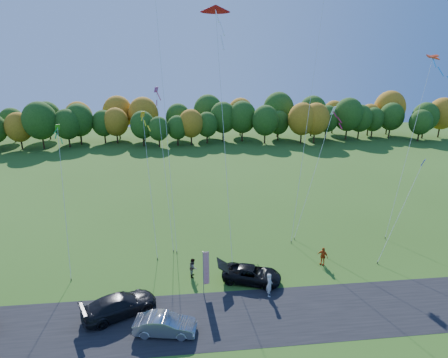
{
  "coord_description": "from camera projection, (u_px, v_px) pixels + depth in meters",
  "views": [
    {
      "loc": [
        -3.23,
        -24.14,
        16.75
      ],
      "look_at": [
        0.0,
        6.0,
        7.0
      ],
      "focal_mm": 28.0,
      "sensor_mm": 36.0,
      "label": 1
    }
  ],
  "objects": [
    {
      "name": "kite_diamond_yellow",
      "position": [
        150.0,
        182.0,
        33.39
      ],
      "size": [
        1.84,
        7.92,
        12.8
      ],
      "color": "#4C3F33",
      "rests_on": "ground"
    },
    {
      "name": "kite_diamond_pink",
      "position": [
        164.0,
        166.0,
        34.59
      ],
      "size": [
        1.91,
        8.42,
        15.09
      ],
      "color": "#4C3F33",
      "rests_on": "ground"
    },
    {
      "name": "kite_delta_blue",
      "position": [
        163.0,
        84.0,
        33.01
      ],
      "size": [
        3.41,
        10.95,
        30.22
      ],
      "color": "#4C3F33",
      "rests_on": "ground"
    },
    {
      "name": "black_suv",
      "position": [
        252.0,
        274.0,
        28.41
      ],
      "size": [
        5.22,
        3.62,
        1.32
      ],
      "primitive_type": "imported",
      "rotation": [
        0.0,
        0.0,
        1.24
      ],
      "color": "black",
      "rests_on": "ground"
    },
    {
      "name": "kite_parafoil_rainbow",
      "position": [
        410.0,
        144.0,
        36.55
      ],
      "size": [
        8.36,
        7.49,
        18.35
      ],
      "color": "#4C3F33",
      "rests_on": "ground"
    },
    {
      "name": "person_tailgate_b",
      "position": [
        193.0,
        267.0,
        29.1
      ],
      "size": [
        0.69,
        0.85,
        1.63
      ],
      "primitive_type": "imported",
      "rotation": [
        0.0,
        0.0,
        1.47
      ],
      "color": "gray",
      "rests_on": "ground"
    },
    {
      "name": "ground",
      "position": [
        232.0,
        284.0,
        28.31
      ],
      "size": [
        160.0,
        160.0,
        0.0
      ],
      "primitive_type": "plane",
      "color": "#2D5115"
    },
    {
      "name": "person_tailgate_a",
      "position": [
        269.0,
        285.0,
        26.56
      ],
      "size": [
        0.55,
        0.75,
        1.89
      ],
      "primitive_type": "imported",
      "rotation": [
        0.0,
        0.0,
        1.41
      ],
      "color": "beige",
      "rests_on": "ground"
    },
    {
      "name": "silver_sedan",
      "position": [
        165.0,
        325.0,
        22.85
      ],
      "size": [
        4.24,
        2.05,
        1.34
      ],
      "primitive_type": "imported",
      "rotation": [
        0.0,
        0.0,
        1.41
      ],
      "color": "#9D9DA2",
      "rests_on": "ground"
    },
    {
      "name": "kite_delta_red",
      "position": [
        223.0,
        117.0,
        30.62
      ],
      "size": [
        2.82,
        10.41,
        23.36
      ],
      "color": "#4C3F33",
      "rests_on": "ground"
    },
    {
      "name": "kite_diamond_white",
      "position": [
        314.0,
        173.0,
        36.21
      ],
      "size": [
        5.68,
        5.56,
        13.2
      ],
      "color": "#4C3F33",
      "rests_on": "ground"
    },
    {
      "name": "tree_line",
      "position": [
        201.0,
        143.0,
        80.37
      ],
      "size": [
        116.0,
        12.0,
        10.0
      ],
      "primitive_type": null,
      "color": "#1E4711",
      "rests_on": "ground"
    },
    {
      "name": "kite_diamond_green",
      "position": [
        64.0,
        200.0,
        29.75
      ],
      "size": [
        1.98,
        6.64,
        12.19
      ],
      "color": "#4C3F33",
      "rests_on": "ground"
    },
    {
      "name": "kite_diamond_blue_low",
      "position": [
        401.0,
        212.0,
        31.37
      ],
      "size": [
        5.22,
        3.26,
        9.1
      ],
      "color": "#4C3F33",
      "rests_on": "ground"
    },
    {
      "name": "dark_truck_a",
      "position": [
        120.0,
        305.0,
        24.61
      ],
      "size": [
        5.56,
        4.16,
        1.5
      ],
      "primitive_type": "imported",
      "rotation": [
        0.0,
        0.0,
        2.03
      ],
      "color": "black",
      "rests_on": "ground"
    },
    {
      "name": "kite_parafoil_orange",
      "position": [
        312.0,
        86.0,
        35.81
      ],
      "size": [
        7.99,
        11.66,
        30.23
      ],
      "color": "#4C3F33",
      "rests_on": "ground"
    },
    {
      "name": "person_east",
      "position": [
        323.0,
        256.0,
        30.81
      ],
      "size": [
        0.97,
        0.98,
        1.66
      ],
      "primitive_type": "imported",
      "rotation": [
        0.0,
        0.0,
        -0.8
      ],
      "color": "#BD4511",
      "rests_on": "ground"
    },
    {
      "name": "asphalt_strip",
      "position": [
        239.0,
        317.0,
        24.52
      ],
      "size": [
        90.0,
        6.0,
        0.01
      ],
      "primitive_type": "cube",
      "color": "black",
      "rests_on": "ground"
    },
    {
      "name": "feather_flag",
      "position": [
        205.0,
        268.0,
        26.42
      ],
      "size": [
        0.49,
        0.15,
        3.68
      ],
      "color": "#999999",
      "rests_on": "ground"
    }
  ]
}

